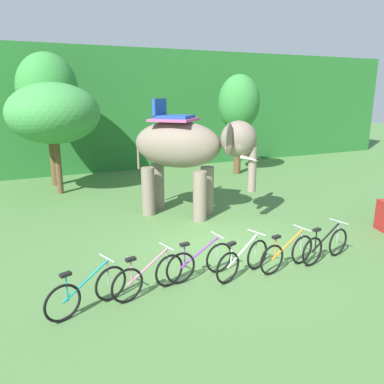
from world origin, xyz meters
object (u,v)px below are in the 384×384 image
object	(u,v)px
tree_center	(47,89)
bike_pink	(149,276)
tree_right	(239,104)
tree_center_left	(54,114)
bike_purple	(200,262)
bike_orange	(287,253)
bike_white	(243,260)
bike_teal	(88,291)
bike_black	(325,246)
elephant	(187,149)

from	to	relation	value
tree_center	bike_pink	xyz separation A→B (m)	(0.81, -10.63, -3.72)
tree_right	bike_pink	bearing A→B (deg)	-129.41
tree_center	tree_center_left	world-z (taller)	tree_center
bike_purple	bike_orange	distance (m)	2.06
tree_center	tree_center_left	bearing A→B (deg)	-88.86
bike_white	bike_orange	xyz separation A→B (m)	(1.11, -0.13, 0.00)
bike_teal	bike_white	distance (m)	3.36
tree_center_left	bike_pink	bearing A→B (deg)	-85.12
bike_black	tree_center_left	bearing A→B (deg)	118.90
tree_center	bike_pink	distance (m)	11.29
tree_center_left	bike_orange	world-z (taller)	tree_center_left
tree_center	bike_black	xyz separation A→B (m)	(5.18, -10.90, -3.72)
tree_right	bike_teal	xyz separation A→B (m)	(-8.98, -9.53, -3.04)
tree_center_left	bike_pink	xyz separation A→B (m)	(0.77, -9.07, -2.79)
bike_pink	bike_white	distance (m)	2.14
elephant	bike_pink	distance (m)	5.47
bike_pink	bike_white	bearing A→B (deg)	-3.07
tree_right	bike_pink	world-z (taller)	tree_right
tree_center_left	bike_orange	bearing A→B (deg)	-66.64
tree_right	bike_white	size ratio (longest dim) A/B	2.94
tree_center	bike_pink	size ratio (longest dim) A/B	3.35
bike_white	bike_orange	distance (m)	1.12
bike_teal	tree_center_left	bearing A→B (deg)	87.22
tree_center_left	bike_orange	size ratio (longest dim) A/B	2.57
elephant	bike_teal	size ratio (longest dim) A/B	2.34
tree_center_left	bike_white	size ratio (longest dim) A/B	2.65
tree_center	bike_pink	bearing A→B (deg)	-85.66
tree_center_left	elephant	distance (m)	5.98
tree_center_left	bike_teal	distance (m)	9.59
bike_teal	bike_orange	distance (m)	4.47
bike_white	bike_black	bearing A→B (deg)	-3.79
bike_teal	bike_pink	world-z (taller)	same
tree_center_left	bike_purple	size ratio (longest dim) A/B	2.55
bike_purple	bike_black	world-z (taller)	same
elephant	tree_center	bearing A→B (deg)	119.70
elephant	bike_black	bearing A→B (deg)	-70.84
tree_right	bike_black	bearing A→B (deg)	-109.20
elephant	bike_purple	xyz separation A→B (m)	(-1.53, -4.17, -1.82)
bike_pink	bike_black	world-z (taller)	same
tree_right	bike_pink	size ratio (longest dim) A/B	2.90
elephant	bike_pink	world-z (taller)	elephant
elephant	bike_pink	xyz separation A→B (m)	(-2.77, -4.36, -1.82)
bike_purple	bike_white	xyz separation A→B (m)	(0.90, -0.31, 0.00)
bike_white	tree_right	bearing A→B (deg)	59.55
tree_center	tree_right	size ratio (longest dim) A/B	1.16
tree_right	bike_black	distance (m)	10.72
tree_right	bike_white	distance (m)	11.49
bike_purple	elephant	bearing A→B (deg)	69.80
bike_pink	bike_purple	size ratio (longest dim) A/B	0.98
tree_center	bike_teal	size ratio (longest dim) A/B	3.45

